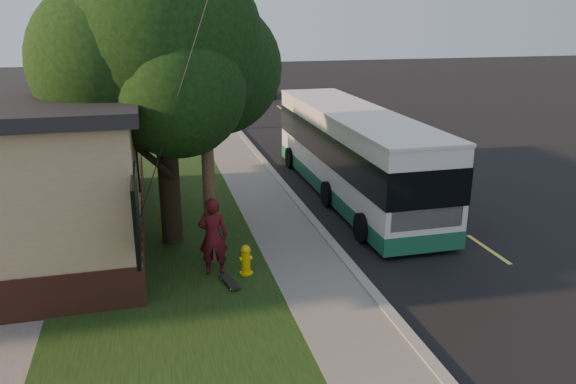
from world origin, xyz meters
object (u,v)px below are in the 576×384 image
at_px(fire_hydrant, 246,260).
at_px(bare_tree_near, 168,91).
at_px(skateboard_main, 229,281).
at_px(bare_tree_far, 167,71).
at_px(leafy_tree, 161,51).
at_px(utility_pole, 204,79).
at_px(traffic_signal, 209,51).
at_px(transit_bus, 352,151).
at_px(skateboarder, 213,236).
at_px(distant_car, 259,87).

bearing_deg(fire_hydrant, bare_tree_near, 92.86).
distance_m(bare_tree_near, skateboard_main, 18.55).
distance_m(bare_tree_far, skateboard_main, 30.49).
xyz_separation_m(leafy_tree, bare_tree_near, (0.67, 15.35, -3.02)).
relative_size(utility_pole, traffic_signal, 1.65).
bearing_deg(fire_hydrant, bare_tree_far, 90.76).
height_order(fire_hydrant, skateboard_main, fire_hydrant).
bearing_deg(utility_pole, transit_bus, 38.97).
bearing_deg(bare_tree_far, skateboarder, -90.64).
distance_m(leafy_tree, skateboarder, 4.88).
xyz_separation_m(utility_pole, skateboarder, (-0.03, -0.78, -3.60)).
distance_m(utility_pole, skateboarder, 3.69).
xyz_separation_m(bare_tree_far, skateboard_main, (-0.07, -30.44, -1.87)).
bearing_deg(utility_pole, leafy_tree, 117.60).
bearing_deg(fire_hydrant, distant_car, 78.10).
relative_size(fire_hydrant, utility_pole, 0.08).
distance_m(fire_hydrant, bare_tree_far, 30.04).
xyz_separation_m(bare_tree_far, skateboarder, (-0.33, -29.79, -0.97)).
distance_m(bare_tree_near, skateboarder, 17.83).
bearing_deg(fire_hydrant, skateboard_main, -137.14).
bearing_deg(distant_car, transit_bus, -99.10).
bearing_deg(bare_tree_far, leafy_tree, -92.45).
xyz_separation_m(fire_hydrant, distant_car, (6.27, 29.77, 0.31)).
xyz_separation_m(utility_pole, traffic_signal, (3.81, 33.01, -1.47)).
height_order(bare_tree_near, transit_bus, bare_tree_near).
bearing_deg(fire_hydrant, traffic_signal, 84.79).
xyz_separation_m(transit_bus, distant_car, (1.63, 24.45, -0.85)).
bearing_deg(leafy_tree, skateboard_main, -70.36).
relative_size(utility_pole, skateboard_main, 9.96).
distance_m(fire_hydrant, skateboarder, 0.97).
height_order(utility_pole, transit_bus, utility_pole).
relative_size(leafy_tree, bare_tree_far, 1.94).
relative_size(leafy_tree, skateboarder, 4.06).
relative_size(fire_hydrant, skateboarder, 0.39).
distance_m(utility_pole, bare_tree_far, 29.13).
relative_size(fire_hydrant, bare_tree_far, 0.18).
bearing_deg(bare_tree_far, distant_car, -1.99).
height_order(transit_bus, distant_car, transit_bus).
relative_size(skateboard_main, distant_car, 0.21).
relative_size(traffic_signal, distant_car, 1.27).
bearing_deg(skateboard_main, bare_tree_near, 91.34).
height_order(utility_pole, traffic_signal, utility_pole).
relative_size(utility_pole, skateboarder, 4.73).
height_order(transit_bus, skateboarder, transit_bus).
relative_size(utility_pole, distant_car, 2.09).
relative_size(fire_hydrant, bare_tree_near, 0.17).
xyz_separation_m(fire_hydrant, utility_pole, (-0.71, 0.99, 4.20)).
xyz_separation_m(utility_pole, bare_tree_near, (-0.19, 17.01, -2.48)).
height_order(fire_hydrant, bare_tree_near, bare_tree_near).
bearing_deg(bare_tree_near, utility_pole, -89.34).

